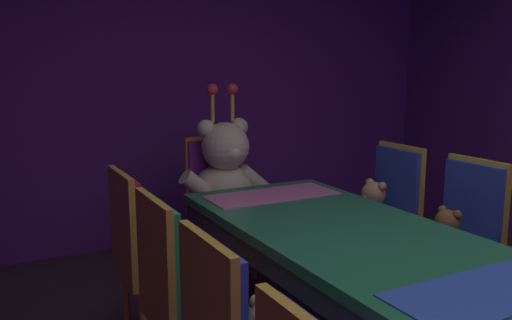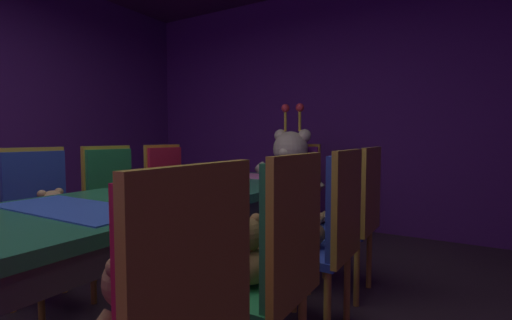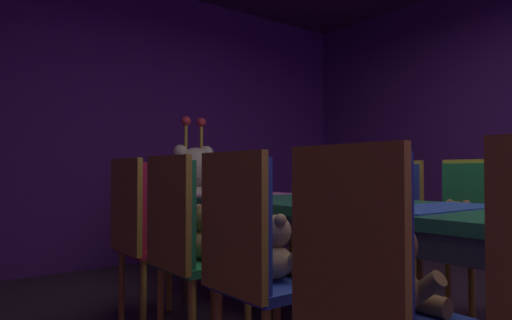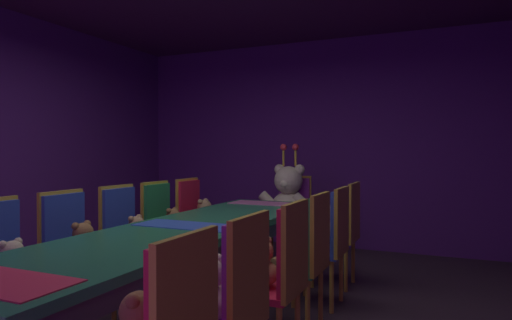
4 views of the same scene
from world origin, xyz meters
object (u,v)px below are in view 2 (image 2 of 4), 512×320
at_px(throne_chair, 297,183).
at_px(teddy_right_4, 306,226).
at_px(chair_right_5, 359,206).
at_px(teddy_left_5, 182,190).
at_px(king_teddy_bear, 290,169).
at_px(teddy_right_2, 131,313).
at_px(teddy_left_3, 53,215).
at_px(teddy_right_5, 337,205).
at_px(chair_left_5, 169,188).
at_px(chair_right_4, 332,225).
at_px(chair_left_4, 114,197).
at_px(teddy_right_3, 245,255).
at_px(teddy_left_4, 127,202).
at_px(chair_left_3, 40,210).
at_px(chair_right_3, 277,256).
at_px(banquet_table, 74,228).

bearing_deg(throne_chair, teddy_right_4, 25.87).
height_order(teddy_right_4, chair_right_5, chair_right_5).
distance_m(teddy_left_5, king_teddy_bear, 1.02).
relative_size(teddy_right_2, teddy_right_4, 1.10).
distance_m(teddy_left_3, teddy_right_5, 1.80).
relative_size(chair_left_5, teddy_right_2, 3.11).
bearing_deg(chair_right_4, chair_left_4, 0.24).
distance_m(teddy_right_3, king_teddy_bear, 2.01).
relative_size(teddy_left_4, teddy_left_5, 0.90).
bearing_deg(teddy_left_3, chair_left_5, 96.67).
distance_m(teddy_right_4, teddy_right_5, 0.59).
xyz_separation_m(chair_left_5, teddy_right_4, (1.54, -0.56, -0.02)).
bearing_deg(chair_left_5, throne_chair, 48.00).
relative_size(teddy_left_5, throne_chair, 0.33).
relative_size(chair_left_4, chair_left_5, 1.00).
bearing_deg(chair_left_4, chair_right_4, 0.24).
distance_m(chair_left_4, teddy_right_5, 1.64).
relative_size(teddy_left_4, king_teddy_bear, 0.33).
xyz_separation_m(chair_left_3, king_teddy_bear, (0.84, 1.86, 0.15)).
bearing_deg(chair_left_3, chair_right_5, 34.13).
bearing_deg(teddy_left_3, king_teddy_bear, 69.44).
bearing_deg(teddy_right_2, throne_chair, -74.89).
distance_m(teddy_left_3, chair_right_4, 1.65).
bearing_deg(teddy_right_4, teddy_right_2, 89.57).
bearing_deg(chair_right_5, teddy_left_4, 21.15).
height_order(teddy_right_2, teddy_right_3, teddy_right_2).
height_order(chair_right_3, teddy_right_3, chair_right_3).
bearing_deg(king_teddy_bear, throne_chair, 180.00).
distance_m(banquet_table, teddy_left_5, 1.57).
distance_m(banquet_table, teddy_left_4, 1.10).
relative_size(teddy_left_5, king_teddy_bear, 0.36).
relative_size(chair_left_3, teddy_right_5, 2.98).
distance_m(teddy_left_3, throne_chair, 2.14).
xyz_separation_m(chair_left_3, teddy_right_5, (1.53, 1.14, -0.00)).
xyz_separation_m(banquet_table, teddy_left_4, (-0.70, 0.85, -0.08)).
xyz_separation_m(teddy_left_5, chair_right_5, (1.52, 0.03, 0.01)).
bearing_deg(chair_left_3, teddy_right_4, 19.53).
bearing_deg(teddy_right_2, banquet_table, -22.15).
height_order(teddy_left_5, throne_chair, throne_chair).
distance_m(teddy_left_5, chair_right_5, 1.52).
xyz_separation_m(chair_left_4, throne_chair, (0.84, 1.48, 0.00)).
distance_m(chair_left_4, chair_right_4, 1.70).
bearing_deg(chair_left_5, banquet_table, -59.70).
bearing_deg(teddy_left_3, chair_right_5, 36.54).
distance_m(teddy_left_3, chair_right_3, 1.54).
xyz_separation_m(chair_left_4, teddy_right_4, (1.55, 0.01, -0.02)).
height_order(chair_left_5, teddy_right_2, chair_left_5).
bearing_deg(banquet_table, teddy_right_5, 64.31).
xyz_separation_m(chair_left_4, teddy_left_5, (0.16, 0.56, -0.01)).
bearing_deg(teddy_left_3, chair_right_3, -0.90).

